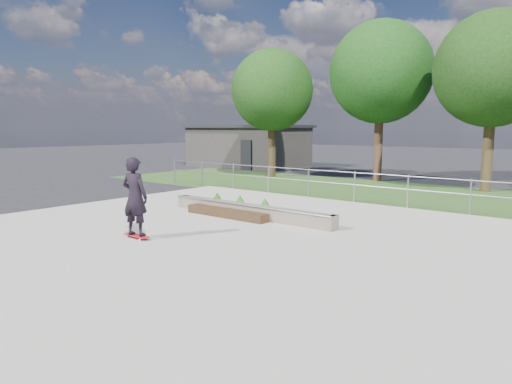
# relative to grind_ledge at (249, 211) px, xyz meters

# --- Properties ---
(ground) EXTENTS (120.00, 120.00, 0.00)m
(ground) POSITION_rel_grind_ledge_xyz_m (1.15, -2.80, -0.26)
(ground) COLOR black
(ground) RESTS_ON ground
(grass_verge) EXTENTS (30.00, 8.00, 0.02)m
(grass_verge) POSITION_rel_grind_ledge_xyz_m (1.15, 8.20, -0.25)
(grass_verge) COLOR #27441B
(grass_verge) RESTS_ON ground
(concrete_slab) EXTENTS (15.00, 15.00, 0.06)m
(concrete_slab) POSITION_rel_grind_ledge_xyz_m (1.15, -2.80, -0.23)
(concrete_slab) COLOR gray
(concrete_slab) RESTS_ON ground
(fence) EXTENTS (20.06, 0.06, 1.20)m
(fence) POSITION_rel_grind_ledge_xyz_m (1.15, 4.70, 0.51)
(fence) COLOR gray
(fence) RESTS_ON ground
(building) EXTENTS (8.40, 5.40, 3.00)m
(building) POSITION_rel_grind_ledge_xyz_m (-12.85, 15.20, 1.25)
(building) COLOR #2A2826
(building) RESTS_ON ground
(tree_far_left) EXTENTS (4.55, 4.55, 7.15)m
(tree_far_left) POSITION_rel_grind_ledge_xyz_m (-6.85, 10.20, 4.59)
(tree_far_left) COLOR black
(tree_far_left) RESTS_ON ground
(tree_mid_left) EXTENTS (5.25, 5.25, 8.25)m
(tree_mid_left) POSITION_rel_grind_ledge_xyz_m (-1.35, 12.20, 5.34)
(tree_mid_left) COLOR #372016
(tree_mid_left) RESTS_ON ground
(tree_mid_right) EXTENTS (4.90, 4.90, 7.70)m
(tree_mid_right) POSITION_rel_grind_ledge_xyz_m (4.15, 11.20, 4.97)
(tree_mid_right) COLOR #322414
(tree_mid_right) RESTS_ON ground
(grind_ledge) EXTENTS (6.00, 0.44, 0.43)m
(grind_ledge) POSITION_rel_grind_ledge_xyz_m (0.00, 0.00, 0.00)
(grind_ledge) COLOR brown
(grind_ledge) RESTS_ON concrete_slab
(planter_bed) EXTENTS (3.00, 1.20, 0.61)m
(planter_bed) POSITION_rel_grind_ledge_xyz_m (-0.54, 0.02, -0.02)
(planter_bed) COLOR black
(planter_bed) RESTS_ON concrete_slab
(skateboarder) EXTENTS (0.80, 0.62, 2.02)m
(skateboarder) POSITION_rel_grind_ledge_xyz_m (-0.40, -3.85, 0.84)
(skateboarder) COLOR silver
(skateboarder) RESTS_ON concrete_slab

